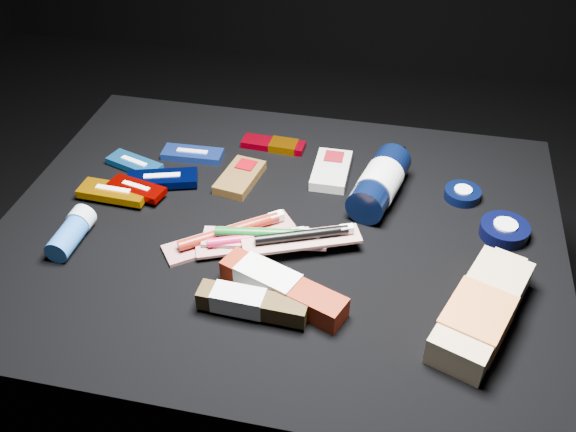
% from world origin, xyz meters
% --- Properties ---
extents(ground, '(3.00, 3.00, 0.00)m').
position_xyz_m(ground, '(0.00, 0.00, 0.00)').
color(ground, black).
rests_on(ground, ground).
extents(cloth_table, '(0.98, 0.78, 0.40)m').
position_xyz_m(cloth_table, '(0.00, 0.00, 0.20)').
color(cloth_table, black).
rests_on(cloth_table, ground).
extents(luna_bar_0, '(0.12, 0.05, 0.02)m').
position_xyz_m(luna_bar_0, '(-0.22, 0.18, 0.41)').
color(luna_bar_0, '#1D3A9B').
rests_on(luna_bar_0, cloth_table).
extents(luna_bar_1, '(0.12, 0.08, 0.01)m').
position_xyz_m(luna_bar_1, '(-0.32, 0.12, 0.41)').
color(luna_bar_1, blue).
rests_on(luna_bar_1, cloth_table).
extents(luna_bar_2, '(0.14, 0.09, 0.02)m').
position_xyz_m(luna_bar_2, '(-0.24, 0.08, 0.41)').
color(luna_bar_2, '#020830').
rests_on(luna_bar_2, cloth_table).
extents(luna_bar_3, '(0.13, 0.05, 0.02)m').
position_xyz_m(luna_bar_3, '(-0.32, 0.02, 0.42)').
color(luna_bar_3, '#C67800').
rests_on(luna_bar_3, cloth_table).
extents(luna_bar_4, '(0.12, 0.06, 0.01)m').
position_xyz_m(luna_bar_4, '(-0.28, 0.03, 0.42)').
color(luna_bar_4, '#7D0200').
rests_on(luna_bar_4, cloth_table).
extents(clif_bar_0, '(0.08, 0.12, 0.02)m').
position_xyz_m(clif_bar_0, '(-0.10, 0.12, 0.41)').
color(clif_bar_0, '#513718').
rests_on(clif_bar_0, cloth_table).
extents(clif_bar_1, '(0.07, 0.12, 0.02)m').
position_xyz_m(clif_bar_1, '(0.06, 0.18, 0.41)').
color(clif_bar_1, '#A7A6A1').
rests_on(clif_bar_1, cloth_table).
extents(power_bar, '(0.13, 0.05, 0.02)m').
position_xyz_m(power_bar, '(-0.06, 0.25, 0.41)').
color(power_bar, maroon).
rests_on(power_bar, cloth_table).
extents(lotion_bottle, '(0.11, 0.23, 0.07)m').
position_xyz_m(lotion_bottle, '(0.16, 0.12, 0.43)').
color(lotion_bottle, black).
rests_on(lotion_bottle, cloth_table).
extents(cream_tin_upper, '(0.07, 0.07, 0.02)m').
position_xyz_m(cream_tin_upper, '(0.31, 0.16, 0.41)').
color(cream_tin_upper, black).
rests_on(cream_tin_upper, cloth_table).
extents(cream_tin_lower, '(0.08, 0.08, 0.03)m').
position_xyz_m(cream_tin_lower, '(0.39, 0.06, 0.41)').
color(cream_tin_lower, black).
rests_on(cream_tin_lower, cloth_table).
extents(bodywash_bottle, '(0.16, 0.25, 0.05)m').
position_xyz_m(bodywash_bottle, '(0.34, -0.16, 0.42)').
color(bodywash_bottle, tan).
rests_on(bodywash_bottle, cloth_table).
extents(deodorant_stick, '(0.04, 0.11, 0.04)m').
position_xyz_m(deodorant_stick, '(-0.33, -0.11, 0.42)').
color(deodorant_stick, '#205AAD').
rests_on(deodorant_stick, cloth_table).
extents(toothbrush_pack_0, '(0.21, 0.18, 0.03)m').
position_xyz_m(toothbrush_pack_0, '(-0.07, -0.05, 0.41)').
color(toothbrush_pack_0, '#B3AAA7').
rests_on(toothbrush_pack_0, cloth_table).
extents(toothbrush_pack_1, '(0.20, 0.12, 0.02)m').
position_xyz_m(toothbrush_pack_1, '(-0.03, -0.06, 0.41)').
color(toothbrush_pack_1, beige).
rests_on(toothbrush_pack_1, cloth_table).
extents(toothbrush_pack_2, '(0.21, 0.08, 0.02)m').
position_xyz_m(toothbrush_pack_2, '(-0.01, -0.05, 0.42)').
color(toothbrush_pack_2, silver).
rests_on(toothbrush_pack_2, cloth_table).
extents(toothbrush_pack_3, '(0.20, 0.12, 0.02)m').
position_xyz_m(toothbrush_pack_3, '(0.05, -0.05, 0.43)').
color(toothbrush_pack_3, beige).
rests_on(toothbrush_pack_3, cloth_table).
extents(toothpaste_carton_red, '(0.21, 0.12, 0.04)m').
position_xyz_m(toothpaste_carton_red, '(0.04, -0.16, 0.42)').
color(toothpaste_carton_red, maroon).
rests_on(toothpaste_carton_red, cloth_table).
extents(toothpaste_carton_green, '(0.17, 0.04, 0.03)m').
position_xyz_m(toothpaste_carton_green, '(-0.00, -0.21, 0.42)').
color(toothpaste_carton_green, '#36260E').
rests_on(toothpaste_carton_green, cloth_table).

